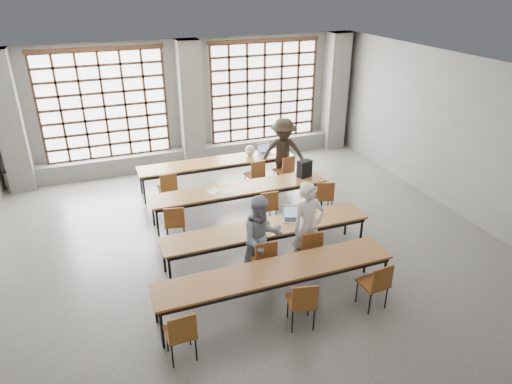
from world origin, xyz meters
TOP-DOWN VIEW (x-y plane):
  - floor at (0.00, 0.00)m, footprint 11.00×11.00m
  - ceiling at (0.00, 0.00)m, footprint 11.00×11.00m
  - wall_back at (0.00, 5.50)m, footprint 10.00×0.00m
  - wall_right at (5.00, 0.00)m, footprint 0.00×11.00m
  - column_left at (-4.50, 5.22)m, footprint 0.60×0.55m
  - column_mid at (0.00, 5.22)m, footprint 0.60×0.55m
  - column_right at (4.50, 5.22)m, footprint 0.60×0.55m
  - window_left at (-2.25, 5.42)m, footprint 3.32×0.12m
  - window_right at (2.25, 5.42)m, footprint 3.32×0.12m
  - sill_ledge at (0.00, 5.30)m, footprint 9.80×0.35m
  - desk_row_a at (0.22, 3.50)m, footprint 4.00×0.70m
  - desk_row_b at (0.25, 1.79)m, footprint 4.00×0.70m
  - desk_row_c at (0.15, -0.03)m, footprint 4.00×0.70m
  - desk_row_d at (-0.22, -1.36)m, footprint 4.00×0.70m
  - chair_back_left at (-1.18, 2.87)m, footprint 0.44×0.44m
  - chair_back_mid at (1.03, 2.87)m, footprint 0.47×0.48m
  - chair_back_right at (1.84, 2.88)m, footprint 0.52×0.52m
  - chair_mid_left at (-1.37, 1.16)m, footprint 0.49×0.50m
  - chair_mid_centre at (0.65, 1.16)m, footprint 0.42×0.43m
  - chair_mid_right at (2.02, 1.16)m, footprint 0.52×0.52m
  - chair_front_left at (-0.15, -0.66)m, footprint 0.44×0.44m
  - chair_front_right at (0.74, -0.66)m, footprint 0.46×0.46m
  - chair_near_left at (-1.92, -1.99)m, footprint 0.43×0.44m
  - chair_near_mid at (-0.04, -1.99)m, footprint 0.50×0.50m
  - chair_near_right at (1.28, -1.99)m, footprint 0.46×0.46m
  - student_male at (0.75, -0.53)m, footprint 0.67×0.46m
  - student_female at (-0.15, -0.53)m, footprint 0.79×0.62m
  - student_back at (1.82, 3.00)m, footprint 1.31×0.98m
  - laptop_front at (0.72, 0.07)m, footprint 0.44×0.41m
  - laptop_back at (1.57, 3.61)m, footprint 0.37×0.32m
  - mouse at (1.10, -0.05)m, footprint 0.11×0.08m
  - green_box at (0.10, 0.05)m, footprint 0.25×0.10m
  - phone at (0.33, -0.13)m, footprint 0.14×0.11m
  - paper_sheet_a at (-0.35, 1.84)m, footprint 0.36×0.33m
  - paper_sheet_b at (-0.05, 1.74)m, footprint 0.33×0.27m
  - paper_sheet_c at (0.35, 1.79)m, footprint 0.31×0.23m
  - backpack at (1.85, 1.84)m, footprint 0.36×0.28m
  - plastic_bag at (1.12, 3.55)m, footprint 0.28×0.23m
  - red_pouch at (-1.92, -1.91)m, footprint 0.21×0.11m

SIDE VIEW (x-z plane):
  - floor at x=0.00m, z-range 0.00..0.00m
  - sill_ledge at x=0.00m, z-range 0.00..0.50m
  - red_pouch at x=-1.92m, z-range 0.47..0.53m
  - chair_back_left at x=-1.18m, z-range 0.10..0.98m
  - chair_back_mid at x=1.03m, z-range 0.10..0.98m
  - chair_back_right at x=1.84m, z-range 0.10..0.98m
  - chair_mid_left at x=-1.37m, z-range 0.10..0.98m
  - chair_mid_centre at x=0.65m, z-range 0.10..0.98m
  - chair_mid_right at x=2.02m, z-range 0.10..0.98m
  - chair_front_left at x=-0.15m, z-range 0.10..0.98m
  - chair_front_right at x=0.74m, z-range 0.10..0.98m
  - chair_near_left at x=-1.92m, z-range 0.10..0.98m
  - chair_near_mid at x=-0.04m, z-range 0.10..0.98m
  - chair_near_right at x=1.28m, z-range 0.10..0.98m
  - desk_row_a at x=0.22m, z-range 0.30..1.03m
  - desk_row_b at x=0.25m, z-range 0.30..1.03m
  - desk_row_c at x=0.15m, z-range 0.30..1.03m
  - desk_row_d at x=-0.22m, z-range 0.30..1.03m
  - paper_sheet_a at x=-0.35m, z-range 0.73..0.73m
  - paper_sheet_b at x=-0.05m, z-range 0.73..0.73m
  - paper_sheet_c at x=0.35m, z-range 0.73..0.73m
  - phone at x=0.33m, z-range 0.73..0.74m
  - mouse at x=1.10m, z-range 0.73..0.77m
  - green_box at x=0.10m, z-range 0.73..0.82m
  - laptop_front at x=0.72m, z-range 0.66..0.92m
  - laptop_back at x=1.57m, z-range 0.66..0.92m
  - student_female at x=-0.15m, z-range 0.00..1.63m
  - student_male at x=0.75m, z-range 0.00..1.74m
  - plastic_bag at x=1.12m, z-range 0.73..1.02m
  - student_back at x=1.82m, z-range 0.00..1.81m
  - backpack at x=1.85m, z-range 0.73..1.13m
  - wall_back at x=0.00m, z-range -3.25..6.75m
  - wall_right at x=5.00m, z-range -3.75..7.25m
  - column_left at x=-4.50m, z-range 0.00..3.50m
  - column_mid at x=0.00m, z-range 0.00..3.50m
  - column_right at x=4.50m, z-range 0.00..3.50m
  - window_left at x=-2.25m, z-range 0.40..3.40m
  - window_right at x=2.25m, z-range 0.40..3.40m
  - ceiling at x=0.00m, z-range 3.50..3.50m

